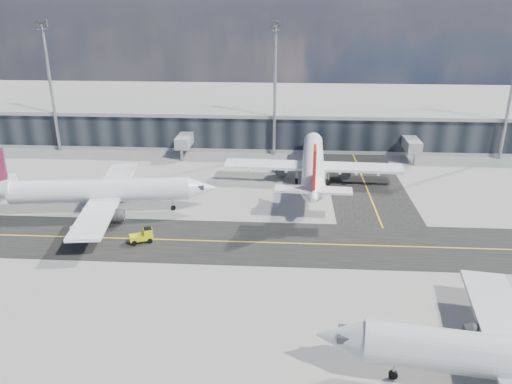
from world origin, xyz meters
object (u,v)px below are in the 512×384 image
(baggage_tug, at_px, (143,235))
(service_van, at_px, (276,166))
(airliner_redtail, at_px, (313,164))
(airliner_af, at_px, (97,191))

(baggage_tug, bearing_deg, service_van, 129.82)
(airliner_redtail, relative_size, service_van, 8.50)
(airliner_redtail, bearing_deg, service_van, 133.37)
(airliner_af, height_order, service_van, airliner_af)
(service_van, bearing_deg, airliner_redtail, -83.05)
(airliner_redtail, xyz_separation_m, baggage_tug, (-25.59, -26.16, -2.91))
(airliner_af, xyz_separation_m, baggage_tug, (10.29, -10.20, -2.74))
(airliner_af, relative_size, service_van, 8.14)
(baggage_tug, height_order, service_van, baggage_tug)
(airliner_redtail, relative_size, baggage_tug, 11.02)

